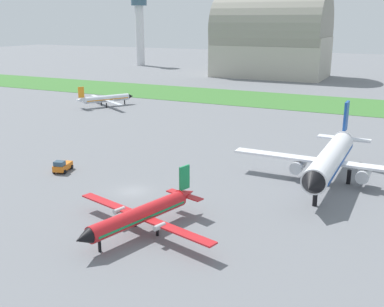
{
  "coord_description": "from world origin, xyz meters",
  "views": [
    {
      "loc": [
        33.47,
        -50.81,
        23.01
      ],
      "look_at": [
        3.82,
        11.36,
        3.0
      ],
      "focal_mm": 43.11,
      "sensor_mm": 36.0,
      "label": 1
    }
  ],
  "objects_px": {
    "airplane_taxiing_turboprop": "(105,99)",
    "pushback_tug_near_gate": "(62,166)",
    "airplane_foreground_turboprop": "(142,214)",
    "airplane_midfield_jet": "(331,159)",
    "control_tower": "(140,26)"
  },
  "relations": [
    {
      "from": "airplane_taxiing_turboprop",
      "to": "pushback_tug_near_gate",
      "type": "distance_m",
      "value": 57.16
    },
    {
      "from": "airplane_foreground_turboprop",
      "to": "pushback_tug_near_gate",
      "type": "bearing_deg",
      "value": -104.36
    },
    {
      "from": "airplane_midfield_jet",
      "to": "airplane_taxiing_turboprop",
      "type": "height_order",
      "value": "airplane_midfield_jet"
    },
    {
      "from": "airplane_taxiing_turboprop",
      "to": "pushback_tug_near_gate",
      "type": "height_order",
      "value": "airplane_taxiing_turboprop"
    },
    {
      "from": "airplane_midfield_jet",
      "to": "pushback_tug_near_gate",
      "type": "xyz_separation_m",
      "value": [
        -38.85,
        -12.67,
        -2.79
      ]
    },
    {
      "from": "airplane_foreground_turboprop",
      "to": "control_tower",
      "type": "distance_m",
      "value": 200.4
    },
    {
      "from": "airplane_taxiing_turboprop",
      "to": "pushback_tug_near_gate",
      "type": "bearing_deg",
      "value": -119.97
    },
    {
      "from": "airplane_taxiing_turboprop",
      "to": "control_tower",
      "type": "height_order",
      "value": "control_tower"
    },
    {
      "from": "airplane_midfield_jet",
      "to": "airplane_taxiing_turboprop",
      "type": "xyz_separation_m",
      "value": [
        -66.5,
        37.34,
        -1.54
      ]
    },
    {
      "from": "airplane_taxiing_turboprop",
      "to": "airplane_midfield_jet",
      "type": "bearing_deg",
      "value": -88.23
    },
    {
      "from": "airplane_foreground_turboprop",
      "to": "control_tower",
      "type": "bearing_deg",
      "value": -132.62
    },
    {
      "from": "airplane_midfield_jet",
      "to": "control_tower",
      "type": "height_order",
      "value": "control_tower"
    },
    {
      "from": "airplane_foreground_turboprop",
      "to": "pushback_tug_near_gate",
      "type": "distance_m",
      "value": 26.29
    },
    {
      "from": "airplane_foreground_turboprop",
      "to": "airplane_midfield_jet",
      "type": "relative_size",
      "value": 0.69
    },
    {
      "from": "airplane_foreground_turboprop",
      "to": "pushback_tug_near_gate",
      "type": "xyz_separation_m",
      "value": [
        -22.72,
        13.16,
        -1.34
      ]
    }
  ]
}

